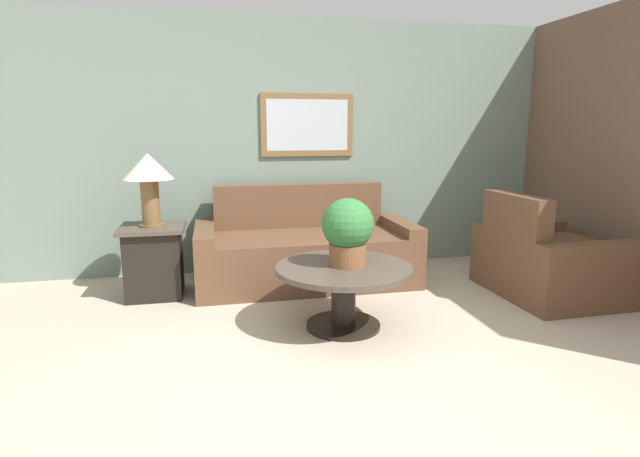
# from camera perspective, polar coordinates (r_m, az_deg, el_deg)

# --- Properties ---
(ground_plane) EXTENTS (20.00, 20.00, 0.00)m
(ground_plane) POSITION_cam_1_polar(r_m,az_deg,el_deg) (3.05, 3.67, -17.98)
(ground_plane) COLOR tan
(wall_back) EXTENTS (7.71, 0.09, 2.60)m
(wall_back) POSITION_cam_1_polar(r_m,az_deg,el_deg) (5.32, -4.19, 9.34)
(wall_back) COLOR slate
(wall_back) RESTS_ON ground_plane
(wall_right) EXTENTS (0.06, 4.68, 2.60)m
(wall_right) POSITION_cam_1_polar(r_m,az_deg,el_deg) (5.32, 31.05, 7.71)
(wall_right) COLOR brown
(wall_right) RESTS_ON ground_plane
(couch_main) EXTENTS (2.09, 0.96, 0.93)m
(couch_main) POSITION_cam_1_polar(r_m,az_deg,el_deg) (4.90, -1.69, -2.65)
(couch_main) COLOR brown
(couch_main) RESTS_ON ground_plane
(armchair) EXTENTS (0.96, 1.16, 0.93)m
(armchair) POSITION_cam_1_polar(r_m,az_deg,el_deg) (4.96, 24.51, -3.54)
(armchair) COLOR brown
(armchair) RESTS_ON ground_plane
(coffee_table) EXTENTS (1.03, 1.03, 0.48)m
(coffee_table) POSITION_cam_1_polar(r_m,az_deg,el_deg) (3.77, 2.72, -6.24)
(coffee_table) COLOR black
(coffee_table) RESTS_ON ground_plane
(side_table) EXTENTS (0.56, 0.56, 0.64)m
(side_table) POSITION_cam_1_polar(r_m,az_deg,el_deg) (4.73, -18.41, -3.47)
(side_table) COLOR black
(side_table) RESTS_ON ground_plane
(table_lamp) EXTENTS (0.43, 0.43, 0.64)m
(table_lamp) POSITION_cam_1_polar(r_m,az_deg,el_deg) (4.60, -19.02, 5.91)
(table_lamp) COLOR brown
(table_lamp) RESTS_ON side_table
(potted_plant_on_table) EXTENTS (0.39, 0.39, 0.51)m
(potted_plant_on_table) POSITION_cam_1_polar(r_m,az_deg,el_deg) (3.69, 3.20, -0.14)
(potted_plant_on_table) COLOR brown
(potted_plant_on_table) RESTS_ON coffee_table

